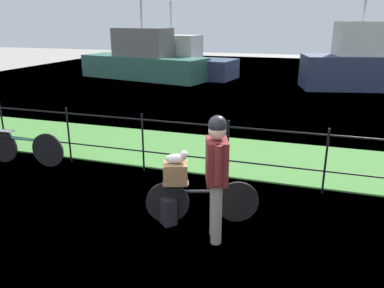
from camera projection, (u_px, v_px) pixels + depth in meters
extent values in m
plane|color=gray|center=(127.00, 241.00, 4.98)|extent=(60.00, 60.00, 0.00)
cube|color=#478438|center=(204.00, 152.00, 8.29)|extent=(27.00, 2.40, 0.03)
plane|color=#426684|center=(259.00, 90.00, 15.67)|extent=(30.00, 30.00, 0.00)
cylinder|color=black|center=(3.00, 128.00, 8.10)|extent=(0.04, 0.04, 1.13)
cylinder|color=black|center=(69.00, 135.00, 7.62)|extent=(0.04, 0.04, 1.13)
cylinder|color=black|center=(143.00, 143.00, 7.14)|extent=(0.04, 0.04, 1.13)
cylinder|color=black|center=(228.00, 152.00, 6.67)|extent=(0.04, 0.04, 1.13)
cylinder|color=black|center=(326.00, 162.00, 6.19)|extent=(0.04, 0.04, 1.13)
cylinder|color=black|center=(184.00, 156.00, 6.96)|extent=(18.00, 0.03, 0.03)
cylinder|color=black|center=(184.00, 123.00, 6.76)|extent=(18.00, 0.03, 0.03)
cylinder|color=black|center=(237.00, 202.00, 5.39)|extent=(0.59, 0.24, 0.61)
cylinder|color=black|center=(168.00, 202.00, 5.37)|extent=(0.59, 0.24, 0.61)
cylinder|color=#2D2D33|center=(203.00, 191.00, 5.32)|extent=(0.75, 0.29, 0.04)
cube|color=black|center=(176.00, 189.00, 5.31)|extent=(0.22, 0.15, 0.06)
cube|color=slate|center=(176.00, 183.00, 5.28)|extent=(0.39, 0.27, 0.02)
cube|color=olive|center=(176.00, 173.00, 5.23)|extent=(0.41, 0.39, 0.29)
ellipsoid|color=silver|center=(175.00, 159.00, 5.16)|extent=(0.31, 0.22, 0.13)
sphere|color=silver|center=(184.00, 154.00, 5.15)|extent=(0.11, 0.11, 0.11)
cylinder|color=gray|center=(215.00, 207.00, 5.02)|extent=(0.14, 0.14, 0.82)
cylinder|color=gray|center=(216.00, 214.00, 4.83)|extent=(0.14, 0.14, 0.82)
cube|color=maroon|center=(217.00, 161.00, 4.71)|extent=(0.38, 0.46, 0.56)
cylinder|color=maroon|center=(215.00, 153.00, 4.91)|extent=(0.10, 0.10, 0.50)
cylinder|color=maroon|center=(218.00, 165.00, 4.49)|extent=(0.10, 0.10, 0.50)
sphere|color=tan|center=(217.00, 131.00, 4.58)|extent=(0.22, 0.22, 0.22)
sphere|color=black|center=(218.00, 125.00, 4.56)|extent=(0.23, 0.23, 0.23)
cube|color=black|center=(167.00, 210.00, 5.38)|extent=(0.33, 0.32, 0.40)
cylinder|color=black|center=(48.00, 150.00, 7.43)|extent=(0.68, 0.09, 0.68)
cylinder|color=black|center=(2.00, 146.00, 7.68)|extent=(0.68, 0.09, 0.68)
cylinder|color=#337F70|center=(23.00, 139.00, 7.50)|extent=(0.82, 0.09, 0.04)
cube|color=black|center=(6.00, 135.00, 7.58)|extent=(0.21, 0.10, 0.06)
cube|color=slate|center=(5.00, 131.00, 7.55)|extent=(0.37, 0.18, 0.02)
cube|color=#2D3856|center=(356.00, 72.00, 15.87)|extent=(4.69, 2.83, 1.38)
cube|color=silver|center=(361.00, 39.00, 15.44)|extent=(2.17, 1.73, 1.35)
cylinder|color=#B2B2B2|center=(366.00, 0.00, 14.98)|extent=(0.10, 0.10, 1.60)
cube|color=#336656|center=(143.00, 67.00, 18.72)|extent=(6.75, 3.19, 1.09)
cube|color=slate|center=(142.00, 42.00, 18.34)|extent=(3.07, 1.88, 1.33)
cylinder|color=#B2B2B2|center=(141.00, 10.00, 17.89)|extent=(0.10, 0.10, 1.60)
cube|color=#2D3856|center=(172.00, 67.00, 19.62)|extent=(6.93, 2.97, 0.94)
cube|color=#B7B2A8|center=(171.00, 46.00, 19.30)|extent=(3.12, 1.83, 1.12)
cylinder|color=#B2B2B2|center=(171.00, 18.00, 18.87)|extent=(0.10, 0.10, 1.60)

